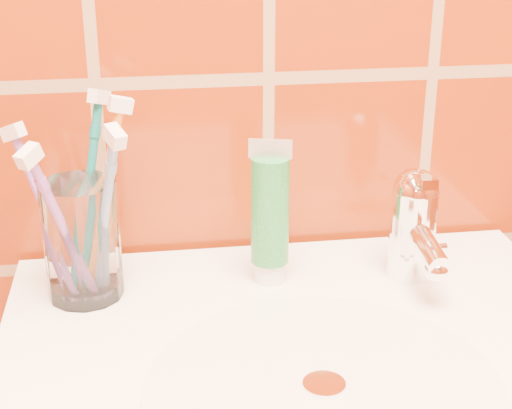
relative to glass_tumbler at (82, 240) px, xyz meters
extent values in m
cylinder|color=silver|center=(0.20, -0.19, -0.06)|extent=(0.30, 0.30, 0.00)
cylinder|color=white|center=(0.20, -0.19, -0.06)|extent=(0.04, 0.04, 0.00)
cylinder|color=white|center=(0.00, 0.00, 0.00)|extent=(0.10, 0.10, 0.12)
cylinder|color=white|center=(0.19, 0.00, -0.05)|extent=(0.03, 0.03, 0.02)
cylinder|color=#1B742E|center=(0.19, 0.00, 0.02)|extent=(0.04, 0.04, 0.11)
cube|color=beige|center=(0.19, 0.00, 0.08)|extent=(0.04, 0.01, 0.02)
cylinder|color=white|center=(0.34, -0.01, -0.01)|extent=(0.05, 0.05, 0.09)
sphere|color=white|center=(0.34, -0.01, 0.03)|extent=(0.05, 0.05, 0.05)
cylinder|color=white|center=(0.34, -0.04, -0.01)|extent=(0.02, 0.09, 0.03)
cube|color=white|center=(0.34, -0.02, 0.05)|extent=(0.02, 0.06, 0.01)
camera|label=1|loc=(0.07, -0.72, 0.33)|focal=55.00mm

